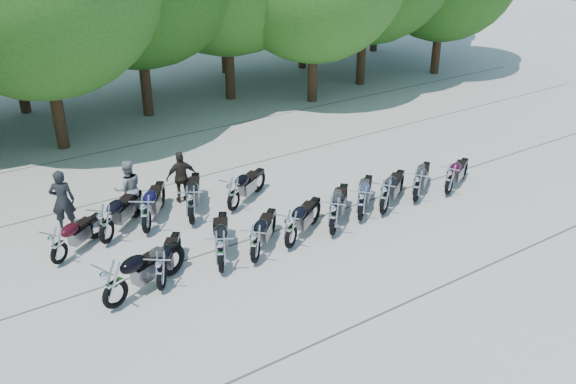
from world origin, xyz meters
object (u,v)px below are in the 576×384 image
motorcycle_7 (385,196)px  rider_2 (182,177)px  motorcycle_1 (161,270)px  rider_1 (128,189)px  motorcycle_8 (417,185)px  motorcycle_3 (255,243)px  motorcycle_12 (146,213)px  motorcycle_5 (334,215)px  motorcycle_2 (221,251)px  motorcycle_14 (233,193)px  motorcycle_9 (450,179)px  rider_0 (63,201)px  motorcycle_10 (58,245)px  motorcycle_4 (291,228)px  motorcycle_11 (106,223)px  motorcycle_0 (114,284)px  motorcycle_6 (361,203)px  motorcycle_13 (191,204)px

motorcycle_7 → rider_2: size_ratio=1.39×
motorcycle_1 → rider_1: bearing=-63.6°
motorcycle_8 → motorcycle_7: bearing=57.5°
motorcycle_3 → motorcycle_12: 3.41m
motorcycle_5 → motorcycle_8: (3.32, 0.20, -0.05)m
motorcycle_2 → motorcycle_14: bearing=-94.7°
motorcycle_1 → motorcycle_2: 1.53m
motorcycle_9 → motorcycle_3: bearing=64.7°
rider_0 → motorcycle_2: bearing=143.6°
motorcycle_2 → motorcycle_3: (0.93, -0.09, -0.04)m
motorcycle_9 → rider_2: 8.23m
motorcycle_5 → rider_1: 5.97m
motorcycle_1 → motorcycle_10: (-1.69, 2.49, 0.00)m
rider_2 → motorcycle_5: bearing=128.8°
rider_1 → rider_2: (1.66, -0.01, -0.05)m
motorcycle_1 → motorcycle_2: size_ratio=0.89×
motorcycle_4 → motorcycle_10: (-5.28, 2.60, -0.05)m
motorcycle_3 → motorcycle_12: motorcycle_12 is taller
motorcycle_4 → motorcycle_14: (-0.22, 2.69, -0.01)m
motorcycle_1 → rider_1: size_ratio=1.19×
motorcycle_2 → motorcycle_11: size_ratio=0.99×
motorcycle_5 → rider_0: bearing=10.5°
motorcycle_0 → rider_0: size_ratio=1.36×
motorcycle_0 → motorcycle_2: motorcycle_0 is taller
motorcycle_4 → motorcycle_12: 4.04m
motorcycle_6 → motorcycle_11: size_ratio=0.93×
motorcycle_14 → motorcycle_12: bearing=55.0°
motorcycle_13 → motorcycle_7: bearing=-177.6°
motorcycle_11 → motorcycle_7: bearing=-153.9°
motorcycle_9 → motorcycle_6: bearing=60.8°
motorcycle_9 → motorcycle_14: (-6.10, 2.76, 0.03)m
motorcycle_2 → motorcycle_9: bearing=-150.6°
motorcycle_11 → motorcycle_14: size_ratio=1.06×
motorcycle_0 → motorcycle_7: 8.05m
motorcycle_3 → motorcycle_4: bearing=-128.6°
motorcycle_1 → motorcycle_11: motorcycle_11 is taller
motorcycle_10 → rider_2: size_ratio=1.27×
motorcycle_0 → motorcycle_2: bearing=-111.3°
motorcycle_9 → motorcycle_10: bearing=51.0°
motorcycle_5 → motorcycle_9: 4.53m
rider_0 → motorcycle_7: bearing=175.0°
rider_1 → motorcycle_7: bearing=151.7°
motorcycle_6 → motorcycle_8: (2.15, -0.03, -0.01)m
motorcycle_5 → motorcycle_12: motorcycle_12 is taller
motorcycle_1 → motorcycle_2: motorcycle_2 is taller
motorcycle_1 → motorcycle_11: size_ratio=0.87×
motorcycle_11 → rider_0: (-0.68, 1.48, 0.24)m
motorcycle_13 → motorcycle_9: bearing=-169.9°
motorcycle_4 → rider_1: 5.06m
motorcycle_11 → motorcycle_14: 3.73m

